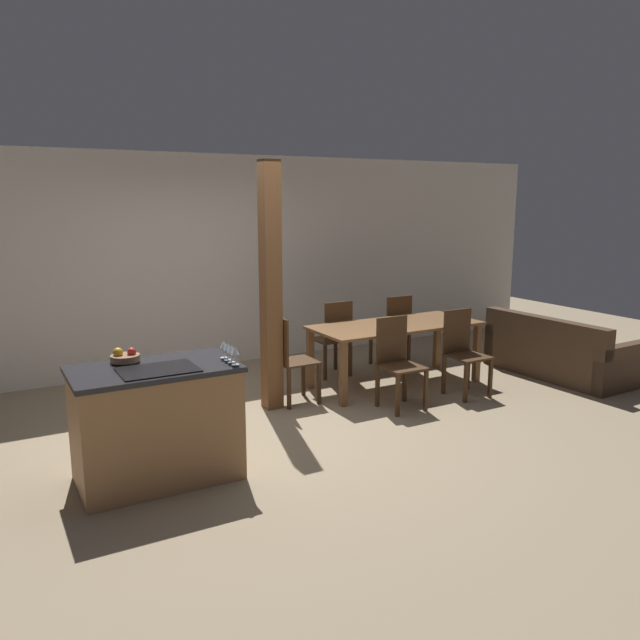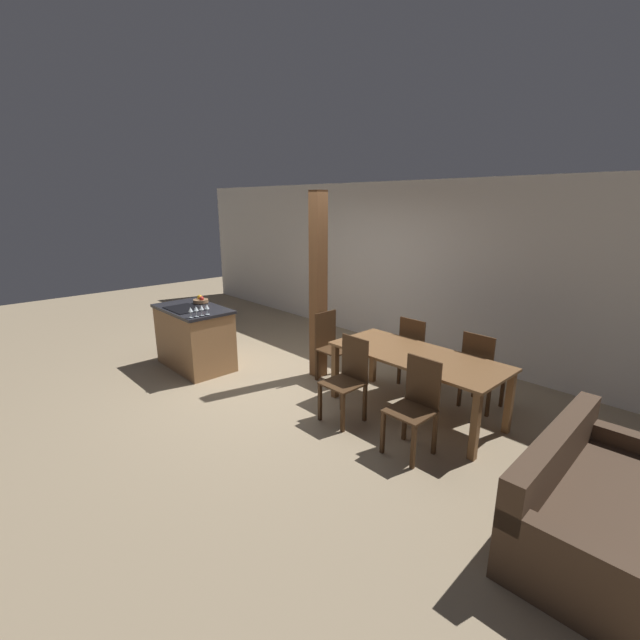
% 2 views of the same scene
% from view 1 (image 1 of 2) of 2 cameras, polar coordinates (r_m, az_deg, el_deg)
% --- Properties ---
extents(ground_plane, '(16.00, 16.00, 0.00)m').
position_cam_1_polar(ground_plane, '(6.08, -4.08, -9.69)').
color(ground_plane, '#9E896B').
extents(wall_back, '(11.20, 0.08, 2.70)m').
position_cam_1_polar(wall_back, '(8.05, -11.83, 5.13)').
color(wall_back, silver).
rests_on(wall_back, ground_plane).
extents(kitchen_island, '(1.23, 0.73, 0.91)m').
position_cam_1_polar(kitchen_island, '(5.01, -14.71, -9.09)').
color(kitchen_island, '#9E7047').
rests_on(kitchen_island, ground_plane).
extents(fruit_bowl, '(0.22, 0.22, 0.11)m').
position_cam_1_polar(fruit_bowl, '(5.04, -17.41, -3.22)').
color(fruit_bowl, '#99704C').
rests_on(fruit_bowl, kitchen_island).
extents(wine_glass_near, '(0.06, 0.06, 0.14)m').
position_cam_1_polar(wine_glass_near, '(4.73, -7.78, -2.88)').
color(wine_glass_near, silver).
rests_on(wine_glass_near, kitchen_island).
extents(wine_glass_middle, '(0.06, 0.06, 0.14)m').
position_cam_1_polar(wine_glass_middle, '(4.81, -8.12, -2.68)').
color(wine_glass_middle, silver).
rests_on(wine_glass_middle, kitchen_island).
extents(wine_glass_far, '(0.06, 0.06, 0.14)m').
position_cam_1_polar(wine_glass_far, '(4.88, -8.46, -2.48)').
color(wine_glass_far, silver).
rests_on(wine_glass_far, kitchen_island).
extents(wine_glass_end, '(0.06, 0.06, 0.14)m').
position_cam_1_polar(wine_glass_end, '(4.95, -8.79, -2.29)').
color(wine_glass_end, silver).
rests_on(wine_glass_end, kitchen_island).
extents(dining_table, '(1.98, 0.86, 0.73)m').
position_cam_1_polar(dining_table, '(7.25, 6.93, -1.07)').
color(dining_table, brown).
rests_on(dining_table, ground_plane).
extents(dining_chair_near_left, '(0.40, 0.40, 0.94)m').
position_cam_1_polar(dining_chair_near_left, '(6.52, 7.11, -3.75)').
color(dining_chair_near_left, '#472D19').
rests_on(dining_chair_near_left, ground_plane).
extents(dining_chair_near_right, '(0.40, 0.40, 0.94)m').
position_cam_1_polar(dining_chair_near_right, '(7.07, 12.96, -2.78)').
color(dining_chair_near_right, '#472D19').
rests_on(dining_chair_near_right, ground_plane).
extents(dining_chair_far_left, '(0.40, 0.40, 0.94)m').
position_cam_1_polar(dining_chair_far_left, '(7.57, 1.26, -1.57)').
color(dining_chair_far_left, '#472D19').
rests_on(dining_chair_far_left, ground_plane).
extents(dining_chair_far_right, '(0.40, 0.40, 0.94)m').
position_cam_1_polar(dining_chair_far_right, '(8.05, 6.74, -0.88)').
color(dining_chair_far_right, '#472D19').
rests_on(dining_chair_far_right, ground_plane).
extents(dining_chair_head_end, '(0.40, 0.40, 0.94)m').
position_cam_1_polar(dining_chair_head_end, '(6.59, -2.78, -3.51)').
color(dining_chair_head_end, '#472D19').
rests_on(dining_chair_head_end, ground_plane).
extents(couch, '(0.94, 1.77, 0.75)m').
position_cam_1_polar(couch, '(8.24, 21.08, -2.98)').
color(couch, '#473323').
rests_on(couch, ground_plane).
extents(timber_post, '(0.18, 0.18, 2.52)m').
position_cam_1_polar(timber_post, '(6.31, -4.53, 2.95)').
color(timber_post, brown).
rests_on(timber_post, ground_plane).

